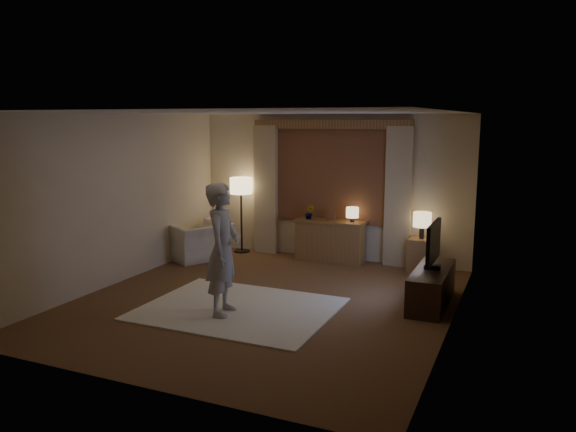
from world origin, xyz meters
The scene contains 13 objects.
room centered at (0.00, 0.50, 1.33)m, with size 5.04×5.54×2.64m.
rug centered at (-0.18, -0.44, 0.01)m, with size 2.50×2.00×0.02m, color white.
sideboard centered at (0.09, 2.50, 0.35)m, with size 1.20×0.40×0.70m, color brown.
picture_frame centered at (0.09, 2.50, 0.80)m, with size 0.16×0.02×0.20m, color brown.
plant centered at (-0.31, 2.50, 0.85)m, with size 0.17×0.13×0.30m, color #999999.
table_lamp_sideboard centered at (0.49, 2.50, 0.90)m, with size 0.22×0.22×0.30m.
floor_lamp centered at (-1.70, 2.50, 1.20)m, with size 0.42×0.42×1.43m.
armchair centered at (-2.15, 1.68, 0.33)m, with size 1.02×0.89×0.67m, color beige.
side_table centered at (1.70, 2.45, 0.28)m, with size 0.40×0.40×0.56m, color brown.
table_lamp_side centered at (1.70, 2.45, 0.87)m, with size 0.30×0.30×0.44m.
tv_stand centered at (2.15, 0.79, 0.25)m, with size 0.45×1.40×0.50m, color black.
tv centered at (2.15, 0.79, 0.86)m, with size 0.22×0.89×0.65m.
person centered at (-0.26, -0.69, 0.88)m, with size 0.62×0.41×1.71m, color #A19C95.
Camera 1 is at (3.29, -6.76, 2.52)m, focal length 35.00 mm.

